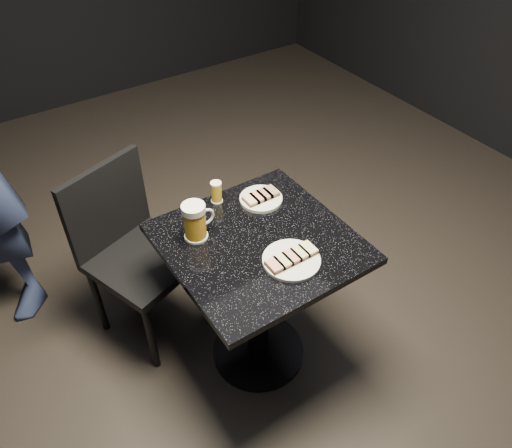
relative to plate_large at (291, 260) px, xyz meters
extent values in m
plane|color=black|center=(-0.04, 0.16, -0.76)|extent=(6.00, 6.00, 0.00)
cylinder|color=silver|center=(0.00, 0.00, 0.00)|extent=(0.22, 0.22, 0.01)
cylinder|color=silver|center=(0.11, 0.37, 0.00)|extent=(0.18, 0.18, 0.01)
cylinder|color=black|center=(-0.04, 0.16, -0.74)|extent=(0.44, 0.44, 0.03)
cylinder|color=black|center=(-0.04, 0.16, -0.38)|extent=(0.10, 0.10, 0.69)
cube|color=black|center=(-0.04, 0.16, -0.02)|extent=(0.70, 0.70, 0.03)
cylinder|color=white|center=(-0.23, 0.32, 0.00)|extent=(0.09, 0.09, 0.01)
cylinder|color=gold|center=(-0.23, 0.32, 0.06)|extent=(0.09, 0.09, 0.12)
cylinder|color=white|center=(-0.23, 0.32, 0.14)|extent=(0.09, 0.09, 0.03)
torus|color=silver|center=(-0.18, 0.32, 0.07)|extent=(0.08, 0.01, 0.08)
cylinder|color=silver|center=(-0.05, 0.46, 0.00)|extent=(0.05, 0.05, 0.01)
cylinder|color=gold|center=(-0.05, 0.46, 0.04)|extent=(0.05, 0.05, 0.08)
cylinder|color=white|center=(-0.05, 0.46, 0.09)|extent=(0.05, 0.05, 0.01)
cube|color=black|center=(-0.37, 0.61, -0.31)|extent=(0.55, 0.55, 0.04)
cylinder|color=black|center=(-0.48, 0.37, -0.54)|extent=(0.03, 0.03, 0.43)
cylinder|color=black|center=(-0.13, 0.49, -0.54)|extent=(0.03, 0.03, 0.43)
cylinder|color=black|center=(-0.60, 0.72, -0.54)|extent=(0.03, 0.03, 0.43)
cylinder|color=black|center=(-0.26, 0.84, -0.54)|extent=(0.03, 0.03, 0.43)
cube|color=black|center=(-0.43, 0.79, -0.09)|extent=(0.41, 0.17, 0.43)
cube|color=#4C3521|center=(-0.08, 0.00, 0.01)|extent=(0.05, 0.07, 0.01)
cube|color=tan|center=(-0.08, 0.00, 0.02)|extent=(0.05, 0.07, 0.01)
cube|color=#4C3521|center=(-0.04, 0.00, 0.01)|extent=(0.05, 0.07, 0.01)
cube|color=#D1D184|center=(-0.04, 0.00, 0.02)|extent=(0.05, 0.07, 0.01)
cube|color=#4C3521|center=(0.00, 0.00, 0.01)|extent=(0.05, 0.07, 0.01)
cube|color=tan|center=(0.00, 0.00, 0.02)|extent=(0.05, 0.07, 0.01)
cube|color=#4C3521|center=(0.04, 0.00, 0.01)|extent=(0.05, 0.07, 0.01)
cube|color=#D1D184|center=(0.04, 0.00, 0.02)|extent=(0.05, 0.07, 0.01)
cube|color=#4C3521|center=(0.08, 0.00, 0.01)|extent=(0.05, 0.07, 0.01)
cube|color=#D1D184|center=(0.08, 0.00, 0.02)|extent=(0.05, 0.07, 0.01)
cube|color=#4C3521|center=(0.06, 0.37, 0.01)|extent=(0.05, 0.07, 0.01)
cube|color=beige|center=(0.06, 0.37, 0.02)|extent=(0.05, 0.07, 0.01)
cube|color=#4C3521|center=(0.09, 0.37, 0.01)|extent=(0.05, 0.07, 0.01)
cube|color=tan|center=(0.09, 0.37, 0.02)|extent=(0.05, 0.07, 0.01)
cube|color=#4C3521|center=(0.13, 0.37, 0.01)|extent=(0.05, 0.07, 0.01)
cube|color=#8C7251|center=(0.13, 0.37, 0.02)|extent=(0.05, 0.07, 0.01)
cube|color=#4C3521|center=(0.16, 0.37, 0.01)|extent=(0.05, 0.07, 0.01)
cube|color=#8C7251|center=(0.16, 0.37, 0.02)|extent=(0.05, 0.07, 0.01)
camera|label=1|loc=(-0.83, -1.01, 1.32)|focal=35.00mm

